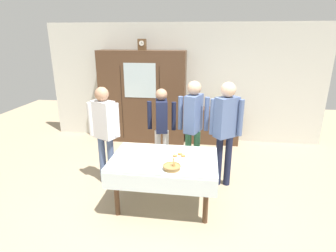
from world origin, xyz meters
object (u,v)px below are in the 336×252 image
Objects in this scene: tea_cup_far_right at (158,159)px; spoon_mid_left at (203,156)px; dining_table at (164,166)px; spoon_far_right at (203,169)px; book_stack at (216,106)px; person_beside_shelf at (104,127)px; bookshelf_low at (215,126)px; spoon_front_edge at (124,161)px; tea_cup_back_edge at (146,164)px; person_behind_table_left at (162,122)px; person_behind_table_right at (226,124)px; person_near_right_end at (193,120)px; tea_cup_center at (168,148)px; bread_basket at (172,167)px; mantel_clock at (142,45)px; wall_cabinet at (143,97)px; tea_cup_mid_left at (131,154)px.

tea_cup_far_right reaches higher than spoon_mid_left.
spoon_mid_left reaches higher than dining_table.
book_stack is at bearing 85.38° from spoon_far_right.
person_beside_shelf reaches higher than tea_cup_far_right.
bookshelf_low is 3.10m from spoon_front_edge.
tea_cup_back_edge is at bearing -108.98° from bookshelf_low.
spoon_mid_left is 1.29m from person_behind_table_left.
person_behind_table_right reaches higher than dining_table.
tea_cup_far_right is 1.28m from person_behind_table_right.
person_behind_table_right reaches higher than person_near_right_end.
dining_table is 0.86× the size of person_behind_table_right.
book_stack is 1.66× the size of tea_cup_center.
tea_cup_far_right is at bearing 164.40° from spoon_far_right.
tea_cup_far_right is at bearing -83.16° from person_behind_table_left.
tea_cup_far_right is at bearing 134.82° from bread_basket.
bookshelf_low is 8.40× the size of tea_cup_back_edge.
dining_table is 12.66× the size of spoon_far_right.
book_stack is (1.66, 0.05, -1.34)m from mantel_clock.
tea_cup_far_right is at bearing -72.69° from wall_cabinet.
mantel_clock reaches higher than bookshelf_low.
person_near_right_end reaches higher than spoon_mid_left.
spoon_mid_left is (-0.23, -2.48, 0.34)m from bookshelf_low.
person_near_right_end is at bearing -104.15° from book_stack.
bread_basket is at bearing -172.12° from spoon_far_right.
person_near_right_end is 0.63m from person_behind_table_left.
spoon_front_edge is (-0.33, 0.09, -0.02)m from tea_cup_back_edge.
tea_cup_center is at bearing -10.48° from person_beside_shelf.
wall_cabinet is 16.22× the size of tea_cup_back_edge.
spoon_front_edge is (-0.53, -0.15, 0.11)m from dining_table.
tea_cup_far_right is 1.09× the size of spoon_mid_left.
wall_cabinet is 2.07m from person_near_right_end.
spoon_far_right is 1.81m from person_beside_shelf.
book_stack is 0.12× the size of person_behind_table_right.
spoon_mid_left is (0.63, 0.22, -0.02)m from tea_cup_far_right.
spoon_mid_left is at bearing -75.98° from person_near_right_end.
mantel_clock is at bearing 106.89° from tea_cup_far_right.
spoon_front_edge is 1.36m from person_behind_table_left.
spoon_mid_left is 0.87m from person_near_right_end.
spoon_far_right is (-0.23, -2.87, 0.34)m from bookshelf_low.
person_behind_table_left is at bearing 37.11° from person_beside_shelf.
tea_cup_far_right reaches higher than dining_table.
tea_cup_back_edge is 0.76m from spoon_far_right.
bread_basket is (-0.63, -2.93, 0.37)m from bookshelf_low.
mantel_clock reaches higher than person_beside_shelf.
tea_cup_mid_left is 1.18m from person_behind_table_left.
tea_cup_center is at bearing -155.17° from person_behind_table_right.
tea_cup_mid_left is 0.08× the size of person_beside_shelf.
tea_cup_back_edge is 1.00× the size of tea_cup_center.
person_beside_shelf is (-0.86, 0.77, 0.23)m from tea_cup_back_edge.
dining_table is 1.24m from person_beside_shelf.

